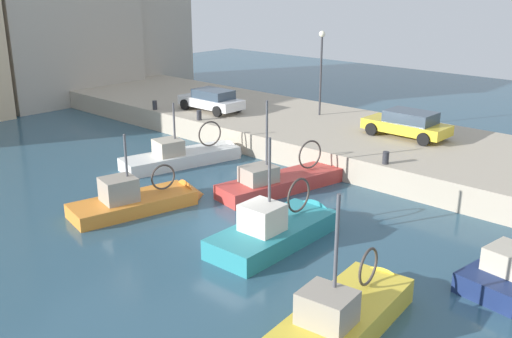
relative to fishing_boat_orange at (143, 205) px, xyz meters
name	(u,v)px	position (x,y,z in m)	size (l,w,h in m)	color
water_surface	(234,227)	(1.17, -4.06, -0.13)	(80.00, 80.00, 0.00)	#2D5166
quay_wall	(392,149)	(12.67, -4.06, 0.47)	(9.00, 56.00, 1.20)	#ADA08C
fishing_boat_orange	(143,205)	(0.00, 0.00, 0.00)	(5.97, 2.95, 4.02)	orange
fishing_boat_teal	(280,236)	(1.51, -6.03, -0.01)	(5.96, 2.33, 4.83)	teal
fishing_boat_yellow	(347,322)	(-1.43, -10.88, -0.02)	(6.14, 2.42, 4.91)	gold
fishing_boat_white	(188,161)	(5.25, 3.23, -0.03)	(6.97, 3.15, 3.93)	white
fishing_boat_red	(286,186)	(5.72, -2.80, -0.02)	(6.91, 2.84, 4.84)	#BC3833
parked_car_yellow	(408,124)	(13.16, -4.53, 1.76)	(2.02, 4.27, 1.35)	gold
parked_car_white	(212,100)	(10.60, 7.10, 1.75)	(1.95, 4.17, 1.32)	silver
mooring_bollard_south	(386,158)	(8.52, -6.06, 1.34)	(0.28, 0.28, 0.55)	#2D2D33
mooring_bollard_mid	(199,115)	(8.52, 5.94, 1.34)	(0.28, 0.28, 0.55)	#2D2D33
mooring_bollard_north	(155,105)	(8.52, 9.94, 1.34)	(0.28, 0.28, 0.55)	#2D2D33
quay_streetlamp	(321,59)	(14.17, 1.70, 4.32)	(0.36, 0.36, 4.83)	#38383D
waterfront_building_central	(56,3)	(9.61, 22.35, 6.96)	(10.86, 6.65, 14.15)	#B2A899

